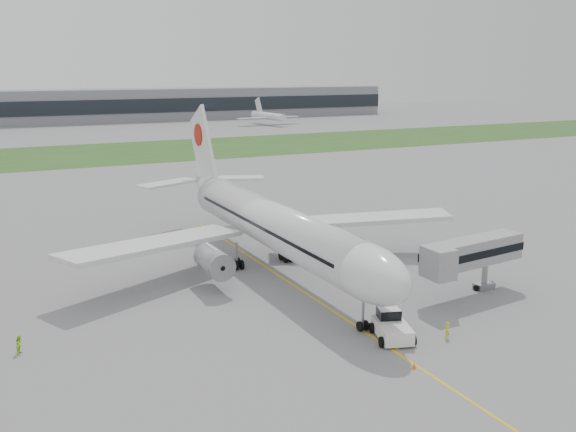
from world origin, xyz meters
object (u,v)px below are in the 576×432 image
jet_bridge (468,254)px  ground_crew_near (447,330)px  airliner (269,222)px  pushback_tug (391,326)px

jet_bridge → ground_crew_near: jet_bridge is taller
airliner → jet_bridge: (14.22, -17.11, -1.15)m
airliner → ground_crew_near: size_ratio=35.34×
airliner → jet_bridge: airliner is taller
airliner → pushback_tug: (1.41, -22.19, -4.59)m
jet_bridge → ground_crew_near: bearing=-145.9°
airliner → pushback_tug: bearing=-86.4°
airliner → ground_crew_near: (5.59, -24.54, -4.90)m
pushback_tug → ground_crew_near: bearing=-11.0°
airliner → jet_bridge: 22.27m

